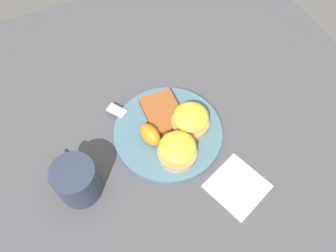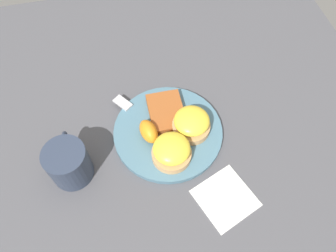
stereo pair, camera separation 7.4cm
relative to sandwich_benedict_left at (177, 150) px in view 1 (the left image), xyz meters
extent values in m
plane|color=#4C4C51|center=(0.07, -0.01, -0.04)|extent=(1.10, 1.10, 0.00)
cylinder|color=slate|center=(0.07, -0.01, -0.03)|extent=(0.25, 0.25, 0.01)
cylinder|color=tan|center=(0.00, 0.00, -0.02)|extent=(0.09, 0.09, 0.02)
ellipsoid|color=yellow|center=(0.00, 0.00, 0.01)|extent=(0.08, 0.08, 0.03)
cylinder|color=tan|center=(0.06, -0.06, -0.02)|extent=(0.09, 0.09, 0.02)
ellipsoid|color=yellow|center=(0.06, -0.06, 0.01)|extent=(0.08, 0.08, 0.03)
cube|color=#9E5124|center=(0.11, -0.01, -0.02)|extent=(0.11, 0.08, 0.02)
ellipsoid|color=orange|center=(0.06, 0.04, 0.00)|extent=(0.07, 0.05, 0.04)
cube|color=silver|center=(0.05, 0.00, -0.02)|extent=(0.10, 0.08, 0.00)
cube|color=silver|center=(0.16, 0.08, -0.02)|extent=(0.05, 0.05, 0.00)
cylinder|color=#2D384C|center=(0.02, 0.22, 0.01)|extent=(0.09, 0.09, 0.09)
torus|color=#2D384C|center=(0.07, 0.22, 0.01)|extent=(0.05, 0.01, 0.05)
cube|color=white|center=(-0.11, -0.09, -0.04)|extent=(0.14, 0.14, 0.00)
camera|label=1|loc=(-0.28, 0.15, 0.63)|focal=35.00mm
camera|label=2|loc=(-0.31, 0.08, 0.63)|focal=35.00mm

